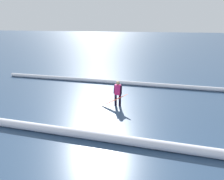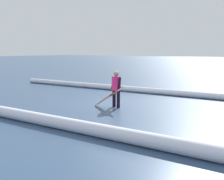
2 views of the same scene
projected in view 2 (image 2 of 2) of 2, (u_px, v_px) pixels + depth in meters
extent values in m
plane|color=navy|center=(110.00, 103.00, 14.39)|extent=(192.61, 192.61, 0.00)
cylinder|color=black|center=(118.00, 99.00, 13.30)|extent=(0.14, 0.14, 0.69)
cylinder|color=black|center=(114.00, 99.00, 13.52)|extent=(0.14, 0.14, 0.69)
cube|color=#D82672|center=(116.00, 84.00, 13.33)|extent=(0.38, 0.28, 0.60)
sphere|color=#9C8769|center=(116.00, 74.00, 13.28)|extent=(0.22, 0.22, 0.22)
cylinder|color=black|center=(120.00, 84.00, 13.16)|extent=(0.09, 0.17, 0.53)
cylinder|color=black|center=(113.00, 83.00, 13.50)|extent=(0.09, 0.23, 0.53)
ellipsoid|color=#E55926|center=(109.00, 97.00, 13.15)|extent=(1.65, 0.46, 0.98)
ellipsoid|color=red|center=(109.00, 97.00, 13.15)|extent=(1.31, 0.26, 0.79)
cylinder|color=white|center=(203.00, 95.00, 15.87)|extent=(25.82, 0.60, 0.31)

